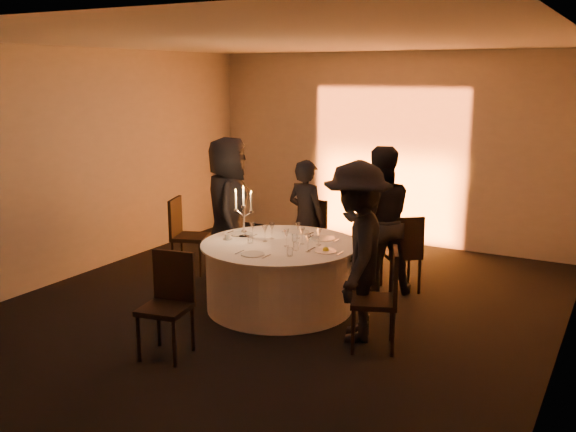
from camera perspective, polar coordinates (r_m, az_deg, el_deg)
The scene contains 36 objects.
floor at distance 7.55m, azimuth -0.74°, elevation -8.10°, with size 7.00×7.00×0.00m, color black.
ceiling at distance 7.07m, azimuth -0.81°, elevation 15.30°, with size 7.00×7.00×0.00m, color silver.
wall_back at distance 10.32m, azimuth 8.93°, elevation 5.94°, with size 7.00×7.00×0.00m, color beige.
wall_front at distance 4.53m, azimuth -23.27°, elevation -3.36°, with size 7.00×7.00×0.00m, color beige.
wall_left at distance 9.01m, azimuth -17.65°, elevation 4.56°, with size 7.00×7.00×0.00m, color beige.
wall_right at distance 6.27m, azimuth 23.83°, elevation 0.79°, with size 7.00×7.00×0.00m, color beige.
uplighter_fixture at distance 10.31m, azimuth 8.08°, elevation -2.25°, with size 0.25×0.12×0.10m, color black.
banquet_table at distance 7.42m, azimuth -0.75°, elevation -5.32°, with size 1.80×1.80×0.77m.
chair_left at distance 8.82m, azimuth -9.23°, elevation -1.28°, with size 0.57×0.57×1.02m.
chair_back_left at distance 8.66m, azimuth 2.61°, elevation -1.30°, with size 0.51×0.51×1.04m.
chair_back_right at distance 8.01m, azimuth 10.21°, elevation -2.93°, with size 0.60×0.60×0.98m.
chair_right at distance 6.35m, azimuth 8.39°, elevation -6.81°, with size 0.57×0.57×1.01m.
chair_front at distance 6.29m, azimuth -10.54°, elevation -7.14°, with size 0.51×0.51×1.00m.
guest_left at distance 8.39m, azimuth -5.33°, elevation 0.64°, with size 0.92×0.60×1.87m, color black.
guest_back_left at distance 8.43m, azimuth 1.64°, elevation -0.28°, with size 0.58×0.38×1.58m, color black.
guest_back_right at distance 7.89m, azimuth 8.07°, elevation -0.39°, with size 0.89×0.69×1.82m, color black.
guest_right at distance 6.47m, azimuth 6.13°, elevation -3.17°, with size 1.18×0.68×1.83m, color black.
plate_left at distance 7.72m, azimuth -4.17°, elevation -1.60°, with size 0.36×0.27×0.01m.
plate_back_left at distance 7.80m, azimuth 0.88°, elevation -1.43°, with size 0.36×0.28×0.01m.
plate_back_right at distance 7.51m, azimuth 3.17°, elevation -2.01°, with size 0.35×0.29×0.01m.
plate_right at distance 6.98m, azimuth 3.36°, elevation -3.04°, with size 0.36×0.25×0.08m.
plate_front at distance 6.86m, azimuth -3.15°, elevation -3.41°, with size 0.36×0.25×0.01m.
coffee_cup at distance 7.51m, azimuth -5.39°, elevation -1.86°, with size 0.11×0.11×0.07m.
candelabra at distance 7.52m, azimuth -3.96°, elevation -0.32°, with size 0.26×0.13×0.63m.
wine_glass_a at distance 7.49m, azimuth 0.89°, elevation -0.98°, with size 0.07×0.07×0.19m.
wine_glass_b at distance 7.51m, azimuth -3.17°, elevation -0.97°, with size 0.07×0.07×0.19m.
wine_glass_c at distance 7.36m, azimuth -2.07°, elevation -1.24°, with size 0.07×0.07×0.19m.
wine_glass_d at distance 7.20m, azimuth 2.75°, elevation -1.55°, with size 0.07×0.07×0.19m.
wine_glass_e at distance 7.24m, azimuth 1.26°, elevation -1.47°, with size 0.07×0.07×0.19m.
wine_glass_f at distance 7.15m, azimuth -0.15°, elevation -1.64°, with size 0.07×0.07×0.19m.
wine_glass_g at distance 6.93m, azimuth 1.79°, elevation -2.11°, with size 0.07×0.07×0.19m.
wine_glass_h at distance 7.48m, azimuth -1.44°, elevation -1.01°, with size 0.07×0.07×0.19m.
tumbler_a at distance 7.01m, azimuth 0.71°, elevation -2.71°, with size 0.07×0.07×0.09m, color white.
tumbler_b at distance 7.33m, azimuth -3.37°, elevation -2.06°, with size 0.07×0.07×0.09m, color white.
tumbler_c at distance 7.37m, azimuth 0.60°, elevation -1.96°, with size 0.07×0.07×0.09m, color white.
tumbler_d at distance 6.80m, azimuth 0.16°, elevation -3.20°, with size 0.07×0.07×0.09m, color white.
Camera 1 is at (3.49, -6.14, 2.66)m, focal length 40.00 mm.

